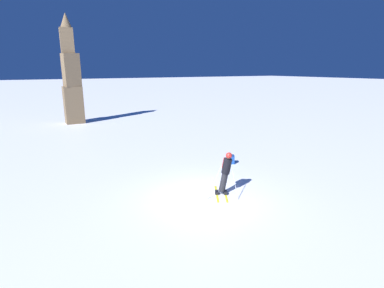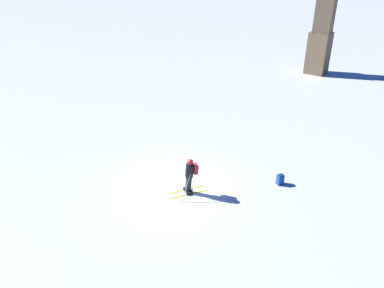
# 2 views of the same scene
# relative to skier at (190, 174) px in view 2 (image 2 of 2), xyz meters

# --- Properties ---
(ground_plane) EXTENTS (300.00, 300.00, 0.00)m
(ground_plane) POSITION_rel_skier_xyz_m (-0.97, 0.06, -1.02)
(ground_plane) COLOR white
(skier) EXTENTS (1.46, 1.70, 1.83)m
(skier) POSITION_rel_skier_xyz_m (0.00, 0.00, 0.00)
(skier) COLOR yellow
(skier) RESTS_ON ground
(rock_pillar) EXTENTS (1.66, 1.46, 9.89)m
(rock_pillar) POSITION_rel_skier_xyz_m (-2.64, 20.78, 3.13)
(rock_pillar) COLOR brown
(rock_pillar) RESTS_ON ground
(spare_backpack) EXTENTS (0.33, 0.37, 0.50)m
(spare_backpack) POSITION_rel_skier_xyz_m (2.73, 3.13, -0.77)
(spare_backpack) COLOR #194293
(spare_backpack) RESTS_ON ground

